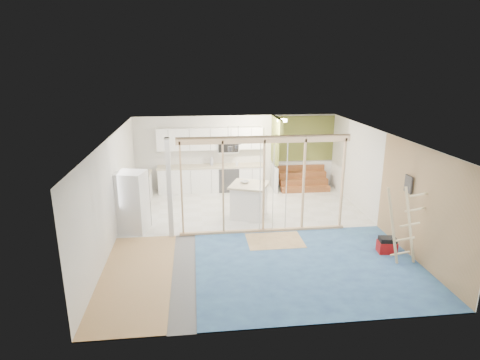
{
  "coord_description": "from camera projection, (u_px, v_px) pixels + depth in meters",
  "views": [
    {
      "loc": [
        -1.44,
        -9.71,
        4.33
      ],
      "look_at": [
        -0.25,
        0.6,
        1.29
      ],
      "focal_mm": 30.0,
      "sensor_mm": 36.0,
      "label": 1
    }
  ],
  "objects": [
    {
      "name": "electrical_panel",
      "position": [
        409.0,
        184.0,
        9.21
      ],
      "size": [
        0.04,
        0.3,
        0.4
      ],
      "primitive_type": "cube",
      "color": "#393A3E",
      "rests_on": "room"
    },
    {
      "name": "bowl",
      "position": [
        245.0,
        182.0,
        11.57
      ],
      "size": [
        0.32,
        0.32,
        0.06
      ],
      "primitive_type": "imported",
      "rotation": [
        0.0,
        0.0,
        0.38
      ],
      "color": "silver",
      "rests_on": "island"
    },
    {
      "name": "soap_bottle_b",
      "position": [
        237.0,
        163.0,
        13.76
      ],
      "size": [
        0.09,
        0.09,
        0.19
      ],
      "primitive_type": "imported",
      "rotation": [
        0.0,
        0.0,
        -0.09
      ],
      "color": "silver",
      "rests_on": "base_cabinets"
    },
    {
      "name": "upper_cabinets",
      "position": [
        212.0,
        139.0,
        13.67
      ],
      "size": [
        3.6,
        0.41,
        0.85
      ],
      "color": "white",
      "rests_on": "room"
    },
    {
      "name": "room",
      "position": [
        252.0,
        186.0,
        10.27
      ],
      "size": [
        7.01,
        8.01,
        2.61
      ],
      "color": "slate",
      "rests_on": "ground"
    },
    {
      "name": "island",
      "position": [
        249.0,
        201.0,
        11.6
      ],
      "size": [
        1.32,
        1.32,
        0.99
      ],
      "rotation": [
        0.0,
        0.0,
        -0.37
      ],
      "color": "white",
      "rests_on": "room"
    },
    {
      "name": "green_partition",
      "position": [
        295.0,
        163.0,
        14.08
      ],
      "size": [
        2.25,
        1.51,
        2.6
      ],
      "color": "olive",
      "rests_on": "room"
    },
    {
      "name": "pot_rack",
      "position": [
        233.0,
        145.0,
        11.84
      ],
      "size": [
        0.52,
        0.52,
        0.72
      ],
      "color": "black",
      "rests_on": "room"
    },
    {
      "name": "base_cabinets",
      "position": [
        191.0,
        182.0,
        13.53
      ],
      "size": [
        4.45,
        2.24,
        0.93
      ],
      "color": "white",
      "rests_on": "room"
    },
    {
      "name": "ladder",
      "position": [
        403.0,
        226.0,
        8.74
      ],
      "size": [
        0.96,
        0.09,
        1.79
      ],
      "rotation": [
        0.0,
        0.0,
        -0.12
      ],
      "color": "#D4BA82",
      "rests_on": "room"
    },
    {
      "name": "toolbox",
      "position": [
        387.0,
        246.0,
        9.45
      ],
      "size": [
        0.45,
        0.36,
        0.4
      ],
      "rotation": [
        0.0,
        0.0,
        -0.12
      ],
      "color": "#9D0E0E",
      "rests_on": "room"
    },
    {
      "name": "ceiling_light",
      "position": [
        282.0,
        121.0,
        12.93
      ],
      "size": [
        0.32,
        0.32,
        0.08
      ],
      "primitive_type": "cylinder",
      "color": "#FFEABF",
      "rests_on": "room"
    },
    {
      "name": "sheathing_panel",
      "position": [
        423.0,
        207.0,
        8.75
      ],
      "size": [
        0.02,
        4.0,
        2.6
      ],
      "primitive_type": "cube",
      "color": "tan",
      "rests_on": "room"
    },
    {
      "name": "floor_overlays",
      "position": [
        254.0,
        231.0,
        10.7
      ],
      "size": [
        7.0,
        8.0,
        0.03
      ],
      "color": "silver",
      "rests_on": "room"
    },
    {
      "name": "soap_bottle_a",
      "position": [
        212.0,
        161.0,
        13.81
      ],
      "size": [
        0.14,
        0.14,
        0.32
      ],
      "primitive_type": "imported",
      "rotation": [
        0.0,
        0.0,
        0.12
      ],
      "color": "#A7A9BA",
      "rests_on": "base_cabinets"
    },
    {
      "name": "fridge",
      "position": [
        133.0,
        202.0,
        10.49
      ],
      "size": [
        0.86,
        0.84,
        1.64
      ],
      "rotation": [
        0.0,
        0.0,
        -0.24
      ],
      "color": "silver",
      "rests_on": "room"
    },
    {
      "name": "stud_frame",
      "position": [
        243.0,
        175.0,
        10.16
      ],
      "size": [
        4.66,
        0.14,
        2.6
      ],
      "color": "#DAAF85",
      "rests_on": "room"
    }
  ]
}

